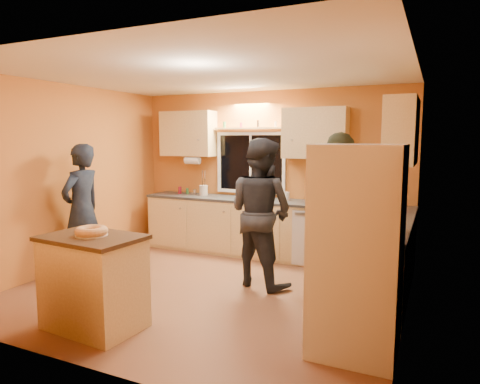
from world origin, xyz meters
The scene contains 14 objects.
ground centered at (0.00, 0.00, 0.00)m, with size 4.50×4.50×0.00m, color brown.
room_shell centered at (0.12, 0.41, 1.62)m, with size 4.54×4.04×2.61m.
back_counter centered at (0.01, 1.70, 0.45)m, with size 4.23×0.62×0.90m.
right_counter centered at (1.95, 0.50, 0.45)m, with size 0.62×1.84×0.90m.
refrigerator centered at (1.89, -0.80, 0.90)m, with size 0.72×0.70×1.80m, color silver.
island centered at (-0.50, -1.40, 0.47)m, with size 1.00×0.71×0.92m.
bundt_pastry centered at (-0.50, -1.40, 0.97)m, with size 0.31×0.31×0.09m, color tan.
person_left centered at (-1.90, -0.12, 0.89)m, with size 0.65×0.43×1.78m, color black.
person_center centered at (0.49, 0.46, 0.93)m, with size 0.90×0.70×1.85m, color black.
person_right centered at (1.50, 0.19, 0.96)m, with size 1.12×0.47×1.92m, color #303622.
mixing_bowl centered at (0.95, 1.74, 0.94)m, with size 0.35×0.35×0.09m, color black.
utensil_crock centered at (-1.06, 1.74, 0.99)m, with size 0.14×0.14×0.17m, color beige.
potted_plant centered at (1.92, 0.09, 1.07)m, with size 0.30×0.26×0.33m, color gray.
red_box centered at (1.89, 0.55, 0.94)m, with size 0.16×0.12×0.07m, color #A3192B.
Camera 1 is at (2.48, -4.44, 1.85)m, focal length 32.00 mm.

